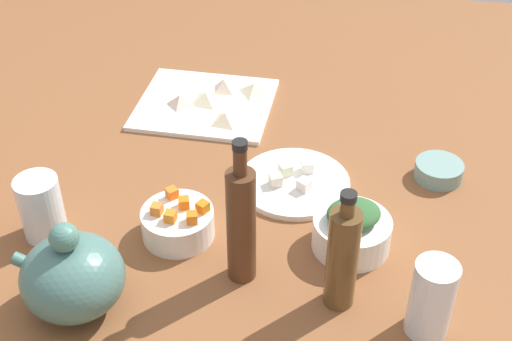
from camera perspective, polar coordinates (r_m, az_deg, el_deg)
The scene contains 27 objects.
tabletop at distance 130.90cm, azimuth 0.00°, elevation -2.26°, with size 190.00×190.00×3.00cm, color brown.
cutting_board at distance 154.34cm, azimuth -4.17°, elevation 5.41°, with size 28.72×25.51×1.00cm, color white.
plate_tofu at distance 131.30cm, azimuth 3.14°, elevation -1.00°, with size 20.87×20.87×1.20cm, color white.
bowl_greens at distance 118.13cm, azimuth 7.79°, elevation -5.12°, with size 13.13×13.13×5.76cm, color white.
bowl_carrots at distance 120.08cm, azimuth -6.39°, elevation -4.31°, with size 12.41×12.41×5.21cm, color white.
bowl_small_side at distance 136.77cm, azimuth 14.67°, elevation -0.01°, with size 9.05×9.05×3.31cm, color gray.
teapot at distance 108.61cm, azimuth -14.75°, elevation -8.31°, with size 17.18×15.34×16.43cm.
bottle_0 at distance 104.63cm, azimuth 7.06°, elevation -7.03°, with size 4.80×4.80×21.47cm.
bottle_1 at distance 106.83cm, azimuth -1.22°, elevation -4.32°, with size 4.59×4.59×26.18cm.
drinking_glass_0 at distance 105.07cm, azimuth 14.12°, elevation -10.11°, with size 6.43×6.43×12.96cm, color white.
drinking_glass_1 at distance 123.09cm, azimuth -17.12°, elevation -2.90°, with size 7.37×7.37×11.49cm, color white.
carrot_cube_0 at distance 118.66cm, azimuth -5.90°, elevation -2.63°, with size 1.80×1.80×1.80cm, color orange.
carrot_cube_1 at distance 120.88cm, azimuth -6.87°, elevation -1.84°, with size 1.80×1.80×1.80cm, color orange.
carrot_cube_2 at distance 115.63cm, azimuth -5.25°, elevation -3.85°, with size 1.80×1.80×1.80cm, color orange.
carrot_cube_3 at distance 117.55cm, azimuth -4.36°, elevation -2.97°, with size 1.80×1.80×1.80cm, color orange.
carrot_cube_4 at distance 117.93cm, azimuth -8.09°, elevation -3.14°, with size 1.80×1.80×1.80cm, color orange.
carrot_cube_5 at distance 116.23cm, azimuth -6.99°, elevation -3.74°, with size 1.80×1.80×1.80cm, color orange.
chopped_greens_mound at distance 115.23cm, azimuth 7.97°, elevation -3.51°, with size 9.12×7.78×3.02cm, color #315F31.
tofu_cube_0 at distance 128.21cm, azimuth 3.95°, elevation -1.17°, with size 2.20×2.20×2.20cm, color silver.
tofu_cube_1 at distance 132.69cm, azimuth 4.21°, elevation 0.34°, with size 2.20×2.20×2.20cm, color white.
tofu_cube_2 at distance 131.67cm, azimuth 2.42°, elevation 0.09°, with size 2.20×2.20×2.20cm, color silver.
tofu_cube_3 at distance 129.09cm, azimuth 1.60°, elevation -0.77°, with size 2.20×2.20×2.20cm, color silver.
dumpling_0 at distance 156.80cm, azimuth -0.14°, elevation 6.76°, with size 5.99×5.47×2.22cm, color beige.
dumpling_1 at distance 153.72cm, azimuth -4.09°, elevation 5.98°, with size 5.83×5.71×2.24cm, color beige.
dumpling_2 at distance 146.49cm, azimuth -2.53°, elevation 4.33°, with size 5.11×5.00×2.37cm, color beige.
dumpling_3 at distance 157.55cm, azimuth -2.67°, elevation 6.99°, with size 4.25×4.17×2.76cm, color beige.
dumpling_4 at distance 152.84cm, azimuth -6.23°, elevation 5.71°, with size 4.64×4.18×2.58cm, color beige.
Camera 1 is at (-16.82, 99.30, 85.11)cm, focal length 49.04 mm.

